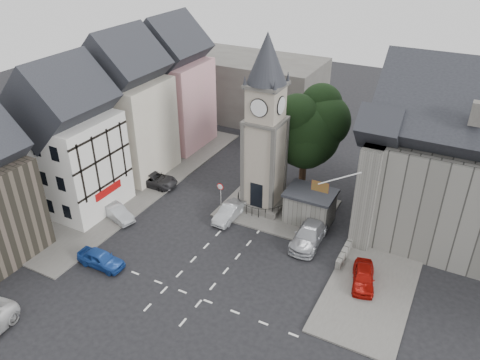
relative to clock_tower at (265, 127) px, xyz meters
The scene contains 23 objects.
ground 11.39m from the clock_tower, 90.00° to the right, with size 120.00×120.00×0.00m, color black.
pavement_west 15.00m from the clock_tower, behind, with size 6.00×30.00×0.14m, color #595651.
pavement_east 14.45m from the clock_tower, ahead, with size 6.00×26.00×0.14m, color #595651.
central_island 8.18m from the clock_tower, ahead, with size 10.00×8.00×0.16m, color #595651.
road_markings 15.74m from the clock_tower, 90.00° to the right, with size 20.00×8.00×0.01m, color silver.
clock_tower is the anchor object (origin of this frame).
stone_shelter 8.15m from the clock_tower, ahead, with size 4.30×3.30×3.08m.
town_tree 5.51m from the clock_tower, 68.23° to the left, with size 7.20×7.20×10.80m.
warning_sign_post 7.34m from the clock_tower, 141.37° to the right, with size 0.70×0.19×2.85m.
terrace_pink 17.51m from the clock_tower, 152.68° to the left, with size 8.10×7.60×12.80m.
terrace_cream 15.58m from the clock_tower, behind, with size 8.10×7.60×12.80m.
terrace_tudor 17.55m from the clock_tower, 152.73° to the right, with size 8.10×7.60×12.00m.
backdrop_west 23.69m from the clock_tower, 120.95° to the left, with size 20.00×10.00×8.00m, color #4C4944.
east_building 15.99m from the clock_tower, 10.92° to the left, with size 14.40×11.40×12.60m.
east_boundary_wall 12.15m from the clock_tower, 12.32° to the left, with size 0.40×16.00×0.90m, color #5F5D57.
flagpole 9.01m from the clock_tower, 26.52° to the right, with size 3.68×0.10×2.74m.
car_west_blue 17.53m from the clock_tower, 118.19° to the right, with size 1.60×3.98×1.36m, color #1B4397.
car_west_silver 15.52m from the clock_tower, 142.58° to the right, with size 1.37×3.92×1.29m, color #A4A8AC.
car_west_grey 13.80m from the clock_tower, behind, with size 2.27×4.92×1.37m, color #2A2A2C.
car_island_silver 8.41m from the clock_tower, 116.80° to the right, with size 1.44×4.12×1.36m, color #A0A5A9.
car_island_east 10.05m from the clock_tower, 30.51° to the right, with size 2.21×5.42×1.57m, color #A4A6AC.
car_east_red 15.03m from the clock_tower, 29.76° to the right, with size 1.59×3.94×1.34m, color #9E0E08.
pedestrian 13.60m from the clock_tower, ahead, with size 0.67×0.44×1.83m, color beige.
Camera 1 is at (15.61, -26.47, 24.16)m, focal length 35.00 mm.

